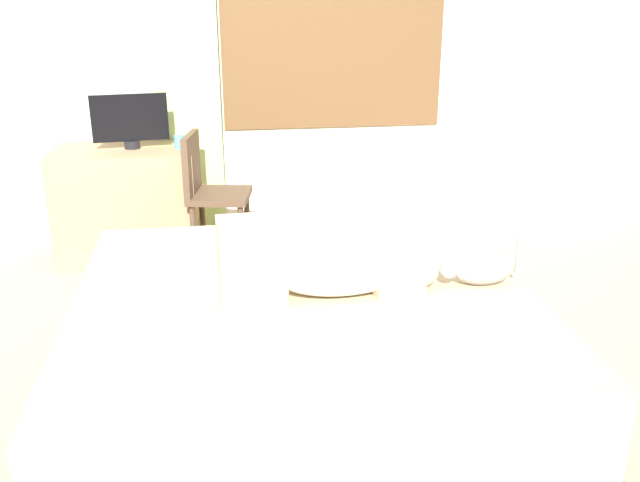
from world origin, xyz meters
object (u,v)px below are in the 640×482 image
object	(u,v)px
desk	(128,203)
person_lying	(320,269)
tv_monitor	(130,120)
chair_by_desk	(208,188)
cup	(180,142)
cat	(479,270)
bed	(304,345)

from	to	relation	value
desk	person_lying	bearing A→B (deg)	-62.50
tv_monitor	chair_by_desk	distance (m)	0.66
cup	person_lying	bearing A→B (deg)	-71.38
cup	chair_by_desk	world-z (taller)	chair_by_desk
person_lying	chair_by_desk	xyz separation A→B (m)	(-0.47, 1.73, -0.12)
person_lying	chair_by_desk	size ratio (longest dim) A/B	1.09
desk	tv_monitor	xyz separation A→B (m)	(0.07, 0.00, 0.55)
desk	cat	bearing A→B (deg)	-48.72
tv_monitor	chair_by_desk	xyz separation A→B (m)	(0.48, -0.21, -0.41)
tv_monitor	cup	size ratio (longest dim) A/B	5.63
chair_by_desk	person_lying	bearing A→B (deg)	-74.87
bed	person_lying	xyz separation A→B (m)	(0.06, -0.04, 0.37)
person_lying	cat	bearing A→B (deg)	-0.15
bed	cup	size ratio (longest dim) A/B	23.12
bed	cup	xyz separation A→B (m)	(-0.57, 1.86, 0.53)
cup	bed	bearing A→B (deg)	-72.82
cup	cat	bearing A→B (deg)	-54.90
person_lying	cat	xyz separation A→B (m)	(0.69, -0.00, -0.05)
cat	chair_by_desk	size ratio (longest dim) A/B	0.42
cat	chair_by_desk	bearing A→B (deg)	123.84
desk	chair_by_desk	world-z (taller)	chair_by_desk
tv_monitor	cup	distance (m)	0.34
bed	cat	world-z (taller)	cat
cup	chair_by_desk	xyz separation A→B (m)	(0.17, -0.16, -0.27)
cat	desk	distance (m)	2.59
desk	cup	bearing A→B (deg)	-6.82
desk	cup	xyz separation A→B (m)	(0.37, -0.04, 0.41)
desk	chair_by_desk	size ratio (longest dim) A/B	1.05
cat	cup	bearing A→B (deg)	125.10
cup	desk	bearing A→B (deg)	173.18
chair_by_desk	desk	bearing A→B (deg)	159.15
bed	chair_by_desk	bearing A→B (deg)	103.42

